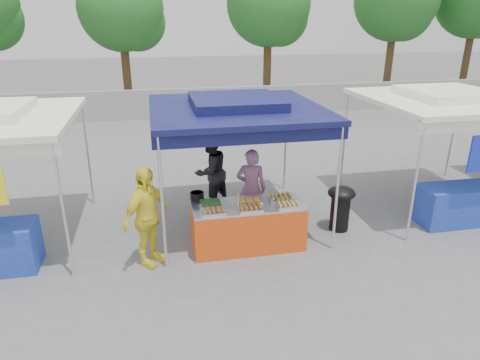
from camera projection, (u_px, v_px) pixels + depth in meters
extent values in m
plane|color=slate|center=(246.00, 243.00, 8.01)|extent=(80.00, 80.00, 0.00)
cube|color=gray|center=(190.00, 103.00, 17.85)|extent=(40.00, 0.25, 1.20)
cylinder|color=silver|center=(162.00, 205.00, 6.86)|extent=(0.05, 0.05, 2.30)
cylinder|color=silver|center=(337.00, 191.00, 7.43)|extent=(0.05, 0.05, 2.30)
cylinder|color=silver|center=(158.00, 151.00, 9.60)|extent=(0.05, 0.05, 2.30)
cylinder|color=silver|center=(285.00, 144.00, 10.17)|extent=(0.05, 0.05, 2.30)
cube|color=#121448|center=(236.00, 109.00, 8.08)|extent=(3.20, 3.20, 0.10)
cube|color=#121448|center=(236.00, 102.00, 8.04)|extent=(1.65, 1.65, 0.18)
cube|color=#121448|center=(254.00, 137.00, 6.77)|extent=(3.20, 0.04, 0.25)
cylinder|color=silver|center=(64.00, 213.00, 6.57)|extent=(0.05, 0.05, 2.30)
cylinder|color=silver|center=(88.00, 155.00, 9.32)|extent=(0.05, 0.05, 2.30)
cylinder|color=silver|center=(415.00, 184.00, 7.71)|extent=(0.05, 0.05, 2.30)
cylinder|color=silver|center=(344.00, 140.00, 10.45)|extent=(0.05, 0.05, 2.30)
cylinder|color=silver|center=(453.00, 134.00, 11.02)|extent=(0.05, 0.05, 2.30)
cube|color=white|center=(447.00, 100.00, 8.93)|extent=(3.20, 3.20, 0.10)
cube|color=white|center=(448.00, 93.00, 8.89)|extent=(1.65, 1.65, 0.18)
cube|color=#2240B5|center=(462.00, 204.00, 8.72)|extent=(1.80, 0.70, 0.80)
cylinder|color=#48351B|center=(126.00, 67.00, 18.51)|extent=(0.36, 0.36, 3.86)
sphere|color=#246823|center=(121.00, 8.00, 17.66)|extent=(3.53, 3.53, 3.53)
sphere|color=#246823|center=(137.00, 22.00, 18.16)|extent=(2.42, 2.42, 2.42)
cylinder|color=#48351B|center=(267.00, 62.00, 19.58)|extent=(0.36, 0.36, 4.04)
sphere|color=#246823|center=(269.00, 4.00, 18.69)|extent=(3.69, 3.69, 3.69)
sphere|color=#246823|center=(280.00, 18.00, 19.19)|extent=(2.54, 2.54, 2.54)
cylinder|color=#48351B|center=(390.00, 57.00, 20.85)|extent=(0.36, 0.36, 4.28)
sphere|color=#246823|center=(404.00, 12.00, 20.43)|extent=(2.69, 2.69, 2.69)
cylinder|color=#48351B|center=(467.00, 53.00, 21.81)|extent=(0.36, 0.36, 4.41)
cube|color=#D74813|center=(248.00, 227.00, 7.77)|extent=(2.00, 0.80, 0.81)
cube|color=silver|center=(248.00, 205.00, 7.62)|extent=(2.00, 0.80, 0.04)
cube|color=silver|center=(213.00, 212.00, 7.26)|extent=(0.42, 0.30, 0.05)
cube|color=brown|center=(213.00, 210.00, 7.25)|extent=(0.35, 0.25, 0.02)
cube|color=silver|center=(250.00, 209.00, 7.38)|extent=(0.42, 0.30, 0.05)
cube|color=brown|center=(250.00, 207.00, 7.37)|extent=(0.35, 0.25, 0.02)
cube|color=silver|center=(288.00, 205.00, 7.52)|extent=(0.42, 0.30, 0.05)
cube|color=gold|center=(288.00, 203.00, 7.50)|extent=(0.35, 0.25, 0.02)
cube|color=silver|center=(211.00, 204.00, 7.58)|extent=(0.42, 0.30, 0.05)
cube|color=#256121|center=(211.00, 202.00, 7.57)|extent=(0.35, 0.25, 0.02)
cube|color=silver|center=(249.00, 201.00, 7.67)|extent=(0.42, 0.30, 0.05)
cube|color=yellow|center=(250.00, 200.00, 7.66)|extent=(0.35, 0.25, 0.02)
cube|color=silver|center=(280.00, 198.00, 7.82)|extent=(0.42, 0.30, 0.05)
cube|color=gold|center=(280.00, 196.00, 7.81)|extent=(0.35, 0.25, 0.02)
cylinder|color=black|center=(197.00, 196.00, 7.77)|extent=(0.25, 0.25, 0.15)
cylinder|color=silver|center=(238.00, 205.00, 7.48)|extent=(0.07, 0.07, 0.09)
cylinder|color=black|center=(340.00, 213.00, 8.43)|extent=(0.37, 0.37, 0.73)
ellipsoid|color=black|center=(342.00, 193.00, 8.27)|extent=(0.54, 0.54, 0.24)
cube|color=#162DB5|center=(225.00, 224.00, 8.42)|extent=(0.53, 0.37, 0.32)
cube|color=#162DB5|center=(250.00, 226.00, 8.40)|extent=(0.46, 0.32, 0.28)
cube|color=#162DB5|center=(250.00, 213.00, 8.30)|extent=(0.44, 0.31, 0.27)
imported|color=#996187|center=(251.00, 189.00, 8.40)|extent=(0.68, 0.54, 1.63)
imported|color=black|center=(211.00, 172.00, 9.17)|extent=(1.06, 1.02, 1.73)
imported|color=yellow|center=(147.00, 217.00, 7.08)|extent=(0.99, 1.05, 1.74)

